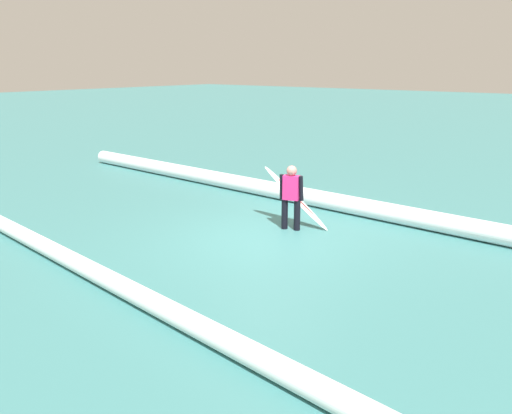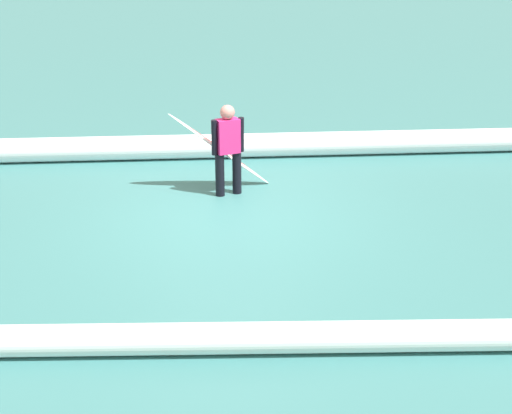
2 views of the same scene
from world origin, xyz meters
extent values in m
plane|color=#397777|center=(0.00, 0.00, 0.00)|extent=(123.14, 123.14, 0.00)
cylinder|color=black|center=(0.10, -0.77, 0.34)|extent=(0.14, 0.14, 0.67)
cylinder|color=black|center=(-0.17, -0.85, 0.34)|extent=(0.14, 0.14, 0.67)
cube|color=#D82672|center=(-0.04, -0.81, 0.93)|extent=(0.39, 0.30, 0.52)
sphere|color=tan|center=(-0.04, -0.81, 1.29)|extent=(0.22, 0.22, 0.22)
cylinder|color=black|center=(0.17, -0.74, 0.93)|extent=(0.09, 0.11, 0.54)
cylinder|color=black|center=(-0.24, -0.88, 0.93)|extent=(0.09, 0.14, 0.54)
ellipsoid|color=white|center=(0.07, -1.13, 0.62)|extent=(1.62, 0.46, 1.28)
ellipsoid|color=red|center=(0.07, -1.13, 0.63)|extent=(1.29, 0.26, 1.04)
cylinder|color=white|center=(-3.00, -2.65, 0.21)|extent=(25.58, 0.85, 0.43)
cylinder|color=white|center=(-2.95, 3.72, 0.15)|extent=(18.80, 1.63, 0.31)
camera|label=1|loc=(-6.00, 7.74, 3.44)|focal=35.37mm
camera|label=2|loc=(0.47, 9.13, 3.75)|focal=48.14mm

